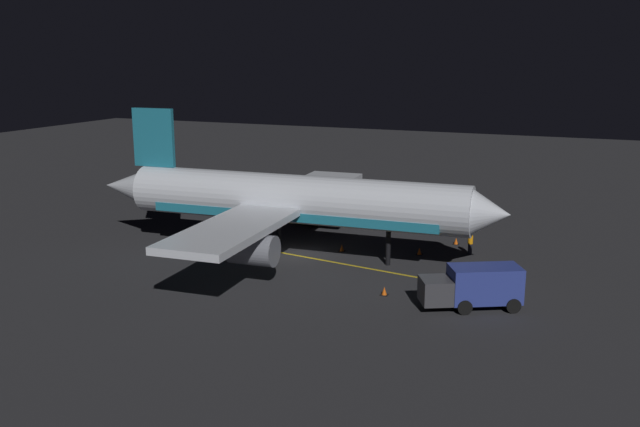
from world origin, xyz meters
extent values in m
cube|color=#27272A|center=(0.00, 0.00, -0.10)|extent=(180.00, 180.00, 0.20)
cube|color=gold|center=(0.64, 4.00, 0.00)|extent=(3.97, 23.21, 0.01)
cylinder|color=silver|center=(0.00, 0.00, 4.44)|extent=(5.15, 26.58, 3.69)
cube|color=teal|center=(0.00, 0.00, 3.43)|extent=(4.74, 22.62, 0.66)
cone|color=silver|center=(-0.79, 14.29, 4.44)|extent=(3.77, 3.14, 3.61)
cone|color=silver|center=(0.82, -14.85, 4.44)|extent=(3.56, 4.60, 3.32)
cube|color=teal|center=(0.68, -12.19, 8.62)|extent=(0.56, 3.61, 4.67)
cube|color=silver|center=(-8.02, -1.77, 3.89)|extent=(12.78, 5.49, 0.50)
cylinder|color=slate|center=(-7.47, -0.54, 2.49)|extent=(2.27, 3.31, 2.10)
cube|color=silver|center=(8.17, -0.87, 3.89)|extent=(12.78, 5.49, 0.50)
cylinder|color=slate|center=(7.48, 0.29, 2.49)|extent=(2.27, 3.31, 2.10)
cylinder|color=black|center=(-0.40, 7.25, 1.30)|extent=(0.38, 0.38, 2.60)
cylinder|color=black|center=(-2.08, -2.44, 1.30)|extent=(0.38, 0.38, 2.60)
cylinder|color=black|center=(2.34, -2.19, 1.30)|extent=(0.38, 0.38, 2.60)
cube|color=navy|center=(5.75, 15.28, 1.54)|extent=(3.85, 4.74, 2.17)
cube|color=#38383D|center=(7.17, 12.60, 1.20)|extent=(2.61, 2.52, 1.50)
cylinder|color=black|center=(6.45, 13.96, 0.45)|extent=(2.46, 1.88, 0.90)
cylinder|color=black|center=(5.06, 16.59, 0.45)|extent=(2.46, 1.88, 0.90)
cube|color=maroon|center=(-10.37, -2.73, 1.36)|extent=(4.10, 3.10, 1.82)
cube|color=#38383D|center=(-12.96, -1.91, 1.20)|extent=(2.32, 2.45, 1.50)
cylinder|color=black|center=(-11.58, -2.35, 0.45)|extent=(1.56, 2.47, 0.90)
cylinder|color=black|center=(-9.16, -3.12, 0.45)|extent=(1.56, 2.47, 0.90)
cylinder|color=black|center=(-5.51, 12.29, 0.42)|extent=(0.32, 0.32, 0.85)
cylinder|color=orange|center=(-5.51, 12.29, 1.18)|extent=(0.40, 0.40, 0.65)
sphere|color=tan|center=(-5.51, 12.29, 1.62)|extent=(0.24, 0.24, 0.24)
cone|color=#EA590F|center=(-7.95, 10.70, 0.28)|extent=(0.36, 0.36, 0.55)
cube|color=black|center=(-7.95, 10.70, 0.01)|extent=(0.50, 0.50, 0.03)
cone|color=#EA590F|center=(5.94, 8.99, 0.28)|extent=(0.36, 0.36, 0.55)
cube|color=black|center=(5.94, 8.99, 0.01)|extent=(0.50, 0.50, 0.03)
cone|color=#EA590F|center=(-2.46, 2.83, 0.28)|extent=(0.36, 0.36, 0.55)
cube|color=black|center=(-2.46, 2.83, 0.01)|extent=(0.50, 0.50, 0.03)
cone|color=#EA590F|center=(-3.88, 8.71, 0.28)|extent=(0.36, 0.36, 0.55)
cube|color=black|center=(-3.88, 8.71, 0.01)|extent=(0.50, 0.50, 0.03)
camera|label=1|loc=(46.21, 21.46, 15.10)|focal=38.62mm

